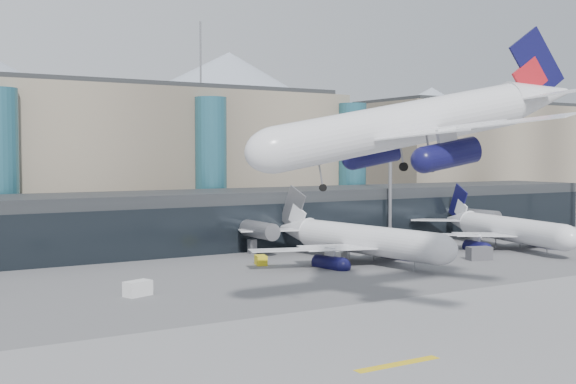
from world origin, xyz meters
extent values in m
plane|color=#515154|center=(0.00, 0.00, 0.00)|extent=(900.00, 900.00, 0.00)
cube|color=slate|center=(0.00, -15.00, 0.02)|extent=(400.00, 40.00, 0.04)
cube|color=gold|center=(-20.00, -15.00, 0.05)|extent=(8.00, 1.00, 0.02)
cube|color=black|center=(0.00, 58.00, 5.00)|extent=(170.00, 18.00, 10.00)
cube|color=black|center=(0.00, 49.10, 4.00)|extent=(170.00, 0.40, 8.00)
cylinder|color=slate|center=(0.00, 47.00, 4.20)|extent=(2.80, 14.00, 2.80)
cube|color=slate|center=(0.00, 47.00, 1.20)|extent=(1.20, 1.20, 2.40)
cylinder|color=slate|center=(50.00, 47.00, 4.20)|extent=(2.80, 14.00, 2.80)
cube|color=slate|center=(50.00, 47.00, 1.20)|extent=(1.20, 1.20, 2.40)
cube|color=gray|center=(-25.00, 90.00, 15.00)|extent=(130.00, 30.00, 30.00)
cube|color=black|center=(-25.00, 90.00, 30.50)|extent=(123.50, 28.00, 1.00)
cube|color=gray|center=(95.00, 90.00, 15.00)|extent=(70.00, 30.00, 30.00)
cube|color=black|center=(95.00, 90.00, 30.50)|extent=(66.50, 28.00, 1.00)
cylinder|color=#296374|center=(-35.00, 74.00, 14.00)|extent=(6.40, 6.40, 28.00)
cylinder|color=#296374|center=(5.00, 74.00, 14.00)|extent=(6.40, 6.40, 28.00)
cylinder|color=#296374|center=(40.00, 74.00, 14.00)|extent=(6.40, 6.40, 28.00)
cylinder|color=slate|center=(10.00, 90.00, 38.00)|extent=(0.40, 0.40, 16.00)
cone|color=gray|center=(160.00, 380.00, 42.50)|extent=(340.00, 340.00, 85.00)
cone|color=gray|center=(340.00, 380.00, 35.00)|extent=(300.00, 300.00, 70.00)
cylinder|color=slate|center=(30.00, 48.00, 12.50)|extent=(0.70, 0.70, 25.00)
cube|color=slate|center=(30.00, 48.00, 25.30)|extent=(3.00, 1.20, 0.60)
cylinder|color=silver|center=(-8.51, -4.03, 21.12)|extent=(26.58, 8.80, 4.35)
ellipsoid|color=silver|center=(-21.43, -1.77, 21.12)|extent=(6.74, 5.33, 4.35)
cone|color=silver|center=(8.09, -6.94, 21.33)|extent=(8.13, 5.57, 4.35)
cube|color=silver|center=(-8.28, -13.58, 20.40)|extent=(11.02, 19.74, 0.22)
cylinder|color=#0D0D3A|center=(-9.37, -11.11, 18.18)|extent=(5.58, 3.26, 2.39)
cube|color=silver|center=(-5.05, 4.87, 20.40)|extent=(15.94, 19.00, 0.22)
cylinder|color=#0D0D3A|center=(-6.92, 2.92, 18.18)|extent=(5.58, 3.26, 2.39)
cube|color=silver|center=(9.00, -1.77, 21.55)|extent=(8.94, 9.99, 0.17)
cube|color=#0D0D3A|center=(8.46, -7.00, 24.81)|extent=(6.44, 1.37, 7.65)
cube|color=#AC151D|center=(7.36, -6.81, 23.51)|extent=(4.33, 1.05, 4.18)
cylinder|color=slate|center=(-17.55, -2.45, 18.29)|extent=(0.18, 0.18, 3.48)
cylinder|color=black|center=(-17.55, -2.45, 16.77)|extent=(0.81, 0.40, 0.77)
cylinder|color=black|center=(-7.85, -6.79, 16.77)|extent=(1.04, 0.55, 0.99)
cylinder|color=black|center=(-6.96, -1.66, 16.77)|extent=(1.04, 0.55, 0.99)
cylinder|color=silver|center=(9.66, 31.00, 4.97)|extent=(8.29, 27.30, 4.46)
ellipsoid|color=silver|center=(11.59, 17.67, 4.97)|extent=(5.32, 6.83, 4.46)
cone|color=silver|center=(7.17, 48.14, 5.20)|extent=(5.52, 8.26, 4.46)
cube|color=silver|center=(18.90, 34.29, 4.24)|extent=(19.68, 16.02, 0.22)
cylinder|color=#0D0D3A|center=(16.84, 32.43, 1.96)|extent=(3.20, 5.68, 2.46)
cube|color=silver|center=(12.50, 48.91, 5.42)|extent=(10.34, 9.02, 0.18)
cube|color=silver|center=(-0.14, 31.52, 4.24)|extent=(20.31, 11.81, 0.22)
cylinder|color=#0D0D3A|center=(2.36, 30.33, 1.96)|extent=(3.20, 5.68, 2.46)
cube|color=silver|center=(1.84, 47.37, 5.42)|extent=(10.72, 7.00, 0.18)
cube|color=slate|center=(7.11, 48.52, 8.77)|extent=(1.22, 6.64, 7.86)
cube|color=silver|center=(7.28, 47.38, 7.43)|extent=(0.95, 4.46, 4.30)
cylinder|color=slate|center=(11.01, 21.67, 2.07)|extent=(0.18, 0.18, 3.57)
cylinder|color=black|center=(11.01, 21.67, 0.51)|extent=(0.39, 0.82, 0.79)
cylinder|color=black|center=(12.14, 32.53, 0.51)|extent=(0.54, 1.07, 1.02)
cylinder|color=black|center=(6.84, 31.76, 0.51)|extent=(0.54, 1.07, 1.02)
cylinder|color=silver|center=(42.08, 31.00, 4.77)|extent=(9.18, 26.18, 4.28)
ellipsoid|color=silver|center=(39.59, 18.32, 4.77)|extent=(5.36, 6.71, 4.28)
cone|color=silver|center=(45.28, 47.30, 4.98)|extent=(5.62, 8.07, 4.28)
cube|color=silver|center=(51.49, 31.03, 4.06)|extent=(19.42, 10.53, 0.21)
cylinder|color=#0D0D3A|center=(49.03, 30.01, 1.88)|extent=(3.31, 5.52, 2.36)
cube|color=silver|center=(50.35, 46.30, 5.20)|extent=(10.26, 6.32, 0.17)
cube|color=silver|center=(33.38, 34.59, 4.06)|extent=(18.61, 15.94, 0.21)
cylinder|color=#0D0D3A|center=(35.27, 32.71, 1.88)|extent=(3.31, 5.52, 2.36)
cube|color=silver|center=(40.21, 48.29, 5.20)|extent=(9.78, 8.92, 0.17)
cube|color=#0D0D3A|center=(45.35, 47.66, 8.41)|extent=(1.48, 6.32, 7.54)
cube|color=silver|center=(45.14, 46.58, 7.13)|extent=(1.12, 4.26, 4.12)
cylinder|color=slate|center=(40.34, 22.13, 1.99)|extent=(0.17, 0.17, 3.43)
cylinder|color=black|center=(40.34, 22.13, 0.49)|extent=(0.41, 0.80, 0.76)
cylinder|color=black|center=(44.81, 31.59, 0.49)|extent=(0.56, 1.03, 0.98)
cylinder|color=black|center=(39.77, 32.58, 0.49)|extent=(0.56, 1.03, 0.98)
cube|color=silver|center=(-28.37, 22.14, 0.89)|extent=(3.56, 2.72, 1.77)
cube|color=yellow|center=(-4.65, 35.48, 0.72)|extent=(2.18, 2.82, 1.44)
cube|color=#47474C|center=(27.16, 22.37, 1.04)|extent=(4.13, 2.89, 2.08)
cube|color=silver|center=(49.52, 45.27, 0.83)|extent=(2.61, 3.29, 1.66)
cube|color=yellow|center=(55.48, 28.91, 0.81)|extent=(3.19, 2.36, 1.61)
cube|color=silver|center=(7.82, 33.09, 0.74)|extent=(1.95, 2.78, 1.48)
camera|label=1|loc=(-56.14, -58.62, 16.56)|focal=45.00mm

